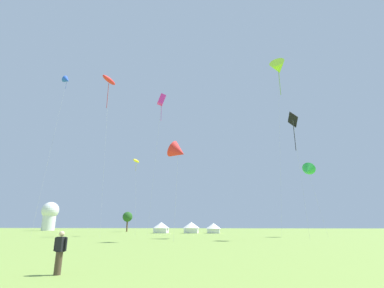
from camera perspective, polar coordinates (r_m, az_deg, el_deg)
name	(u,v)px	position (r m, az deg, el deg)	size (l,w,h in m)	color
kite_green_delta	(308,171)	(57.34, 22.14, -4.96)	(3.73, 3.82, 13.32)	green
kite_red_parafoil	(109,80)	(60.19, -16.28, 12.15)	(2.61, 4.18, 30.49)	red
kite_black_diamond	(293,122)	(47.09, 19.57, 4.22)	(1.06, 2.72, 19.11)	black
kite_magenta_box	(162,100)	(61.36, -6.11, 8.77)	(2.81, 1.71, 28.85)	#E02DA3
kite_lime_delta	(278,68)	(61.08, 16.89, 14.41)	(4.24, 4.49, 34.06)	#99DB2D
kite_red_delta	(178,152)	(38.42, -2.79, -1.52)	(3.24, 2.86, 13.01)	red
kite_yellow_parafoil	(136,161)	(59.63, -11.10, -3.36)	(1.55, 2.51, 15.14)	yellow
kite_blue_delta	(67,80)	(62.26, -23.80, 11.59)	(1.86, 3.21, 30.27)	blue
person_spectator	(60,253)	(13.92, -24.99, -19.18)	(0.57, 0.33, 1.73)	#473828
festival_tent_right	(161,227)	(77.90, -6.19, -16.19)	(4.25, 4.25, 2.76)	white
festival_tent_center	(191,227)	(76.46, -0.14, -16.27)	(4.30, 4.30, 2.79)	white
festival_tent_left	(213,228)	(75.92, 4.32, -16.36)	(3.84, 3.84, 2.50)	white
observatory_dome	(50,214)	(126.86, -26.59, -12.50)	(6.40, 6.40, 10.80)	white
tree_distant_left	(128,217)	(96.51, -12.78, -14.05)	(3.12, 3.12, 6.16)	brown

